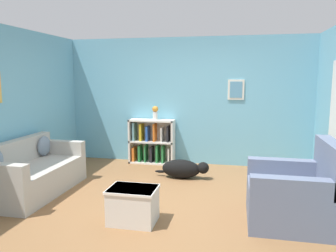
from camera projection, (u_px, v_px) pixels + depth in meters
ground_plane at (162, 200)px, 4.81m from camera, size 14.00×14.00×0.00m
wall_back at (187, 101)px, 6.79m from camera, size 5.60×0.13×2.60m
wall_left at (4, 109)px, 5.14m from camera, size 0.13×5.00×2.60m
couch at (32, 173)px, 5.08m from camera, size 0.84×1.75×0.84m
bookshelf at (151, 142)px, 6.87m from camera, size 0.95×0.31×0.93m
recliner_chair at (297, 195)px, 4.04m from camera, size 1.05×1.03×1.04m
coffee_table at (133, 204)px, 4.06m from camera, size 0.60×0.45×0.44m
dog at (183, 169)px, 5.85m from camera, size 0.99×0.30×0.34m
vase at (155, 112)px, 6.73m from camera, size 0.13×0.13×0.28m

